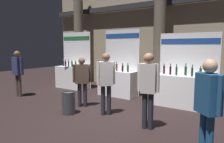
{
  "coord_description": "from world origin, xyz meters",
  "views": [
    {
      "loc": [
        3.18,
        -4.67,
        1.94
      ],
      "look_at": [
        -0.63,
        0.94,
        1.12
      ],
      "focal_mm": 33.64,
      "sensor_mm": 36.0,
      "label": 1
    }
  ],
  "objects": [
    {
      "name": "visitor_0",
      "position": [
        1.2,
        -0.27,
        1.06
      ],
      "size": [
        0.5,
        0.29,
        1.79
      ],
      "rotation": [
        0.0,
        0.0,
        0.26
      ],
      "color": "#23232D",
      "rests_on": "ground_plane"
    },
    {
      "name": "ground_plane",
      "position": [
        0.0,
        0.0,
        0.0
      ],
      "size": [
        25.62,
        25.62,
        0.0
      ],
      "primitive_type": "plane",
      "color": "black"
    },
    {
      "name": "hall_colonnade",
      "position": [
        0.0,
        4.2,
        3.36
      ],
      "size": [
        12.81,
        1.34,
        6.83
      ],
      "color": "gray",
      "rests_on": "ground_plane"
    },
    {
      "name": "visitor_2",
      "position": [
        -4.28,
        -0.1,
        1.07
      ],
      "size": [
        0.56,
        0.28,
        1.76
      ],
      "rotation": [
        0.0,
        0.0,
        6.23
      ],
      "color": "#47382D",
      "rests_on": "ground_plane"
    },
    {
      "name": "exhibitor_booth_2",
      "position": [
        1.41,
        2.04,
        0.61
      ],
      "size": [
        1.89,
        0.66,
        2.37
      ],
      "color": "white",
      "rests_on": "ground_plane"
    },
    {
      "name": "visitor_7",
      "position": [
        -0.21,
        0.02,
        1.04
      ],
      "size": [
        0.42,
        0.42,
        1.75
      ],
      "rotation": [
        0.0,
        0.0,
        3.95
      ],
      "color": "#23232D",
      "rests_on": "ground_plane"
    },
    {
      "name": "exhibitor_booth_0",
      "position": [
        -3.74,
        2.28,
        0.63
      ],
      "size": [
        1.68,
        0.71,
        2.58
      ],
      "color": "white",
      "rests_on": "ground_plane"
    },
    {
      "name": "visitor_4",
      "position": [
        2.6,
        -1.01,
        1.05
      ],
      "size": [
        0.47,
        0.46,
        1.73
      ],
      "rotation": [
        0.0,
        0.0,
        5.53
      ],
      "color": "navy",
      "rests_on": "ground_plane"
    },
    {
      "name": "exhibitor_booth_1",
      "position": [
        -1.19,
        2.18,
        0.62
      ],
      "size": [
        1.56,
        0.66,
        2.59
      ],
      "color": "white",
      "rests_on": "ground_plane"
    },
    {
      "name": "visitor_1",
      "position": [
        -1.31,
        0.25,
        0.94
      ],
      "size": [
        0.47,
        0.44,
        1.58
      ],
      "rotation": [
        0.0,
        0.0,
        0.7
      ],
      "color": "#23232D",
      "rests_on": "ground_plane"
    },
    {
      "name": "trash_bin",
      "position": [
        -1.14,
        -0.52,
        0.32
      ],
      "size": [
        0.38,
        0.38,
        0.65
      ],
      "color": "#38383D",
      "rests_on": "ground_plane"
    }
  ]
}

